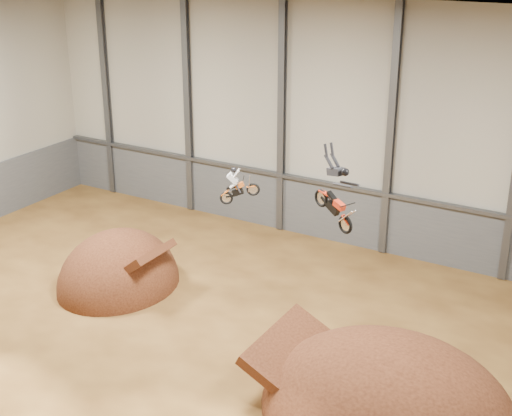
{
  "coord_description": "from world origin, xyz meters",
  "views": [
    {
      "loc": [
        15.76,
        -20.89,
        17.24
      ],
      "look_at": [
        1.24,
        4.0,
        5.95
      ],
      "focal_mm": 50.0,
      "sensor_mm": 36.0,
      "label": 1
    }
  ],
  "objects_px": {
    "landing_ramp": "(387,414)",
    "fmx_rider_b": "(332,186)",
    "fmx_rider_a": "(242,182)",
    "takeoff_ramp": "(119,285)"
  },
  "relations": [
    {
      "from": "landing_ramp",
      "to": "fmx_rider_a",
      "type": "relative_size",
      "value": 5.29
    },
    {
      "from": "landing_ramp",
      "to": "fmx_rider_b",
      "type": "xyz_separation_m",
      "value": [
        -3.02,
        0.78,
        8.45
      ]
    },
    {
      "from": "landing_ramp",
      "to": "fmx_rider_a",
      "type": "xyz_separation_m",
      "value": [
        -8.6,
        3.59,
        6.79
      ]
    },
    {
      "from": "fmx_rider_a",
      "to": "landing_ramp",
      "type": "bearing_deg",
      "value": -49.2
    },
    {
      "from": "fmx_rider_a",
      "to": "fmx_rider_b",
      "type": "distance_m",
      "value": 6.47
    },
    {
      "from": "takeoff_ramp",
      "to": "fmx_rider_a",
      "type": "xyz_separation_m",
      "value": [
        7.17,
        0.57,
        6.79
      ]
    },
    {
      "from": "takeoff_ramp",
      "to": "landing_ramp",
      "type": "bearing_deg",
      "value": -10.85
    },
    {
      "from": "takeoff_ramp",
      "to": "landing_ramp",
      "type": "xyz_separation_m",
      "value": [
        15.78,
        -3.02,
        0.0
      ]
    },
    {
      "from": "takeoff_ramp",
      "to": "fmx_rider_b",
      "type": "relative_size",
      "value": 2.33
    },
    {
      "from": "landing_ramp",
      "to": "fmx_rider_b",
      "type": "bearing_deg",
      "value": 165.56
    }
  ]
}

